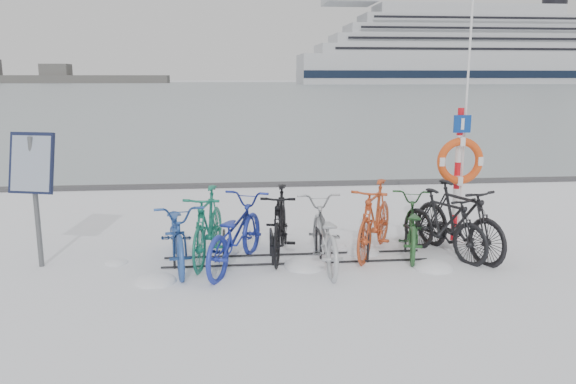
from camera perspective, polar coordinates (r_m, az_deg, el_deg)
ground at (r=8.66m, az=0.73°, el=-6.90°), size 900.00×900.00×0.00m
ice_sheet at (r=163.19m, az=-5.40°, el=10.60°), size 400.00×298.00×0.02m
quay_edge at (r=14.35m, az=-1.87°, el=0.76°), size 400.00×0.25×0.10m
bike_rack at (r=8.60m, az=0.73°, el=-5.76°), size 4.00×0.48×0.46m
info_board at (r=8.79m, az=-24.53°, el=1.92°), size 0.70×0.41×1.98m
lifebuoy_station at (r=9.76m, az=17.06°, el=3.00°), size 0.79×0.22×4.09m
cruise_ferry at (r=235.68m, az=17.30°, el=13.26°), size 129.73×24.49×42.63m
bike_0 at (r=8.48m, az=-11.12°, el=-3.86°), size 1.00×2.06×1.04m
bike_1 at (r=8.62m, az=-8.14°, el=-3.18°), size 0.87×1.95×1.13m
bike_2 at (r=8.29m, az=-5.46°, el=-3.96°), size 1.41×2.14×1.06m
bike_3 at (r=8.75m, az=-0.81°, el=-2.93°), size 0.82×1.90×1.11m
bike_4 at (r=8.31m, az=3.68°, el=-4.06°), size 0.69×1.94×1.01m
bike_5 at (r=8.97m, az=8.80°, el=-2.48°), size 1.41×1.97×1.17m
bike_6 at (r=9.13m, az=12.45°, el=-3.09°), size 1.11×1.91×0.95m
bike_7 at (r=9.08m, az=15.55°, el=-2.98°), size 1.21×1.80×1.06m
bike_8 at (r=9.17m, az=16.93°, el=-2.52°), size 1.24×2.03×1.18m
snow_drifts at (r=8.55m, az=2.60°, el=-7.15°), size 5.77×1.84×0.23m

